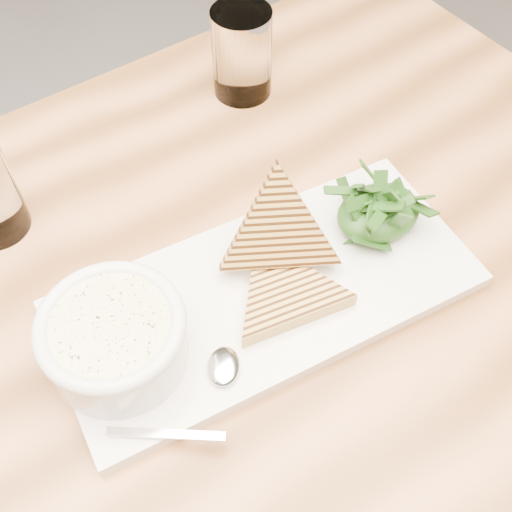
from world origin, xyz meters
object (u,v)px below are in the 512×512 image
platter (266,293)px  soup_bowl (116,343)px  glass_far (242,53)px  table_top (194,326)px

platter → soup_bowl: soup_bowl is taller
platter → glass_far: glass_far is taller
platter → glass_far: size_ratio=3.67×
platter → soup_bowl: (-0.16, 0.01, 0.03)m
platter → glass_far: (0.15, 0.30, 0.05)m
platter → glass_far: 0.34m
table_top → platter: size_ratio=2.79×
table_top → glass_far: 0.36m
soup_bowl → glass_far: bearing=42.8°
glass_far → soup_bowl: bearing=-137.2°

